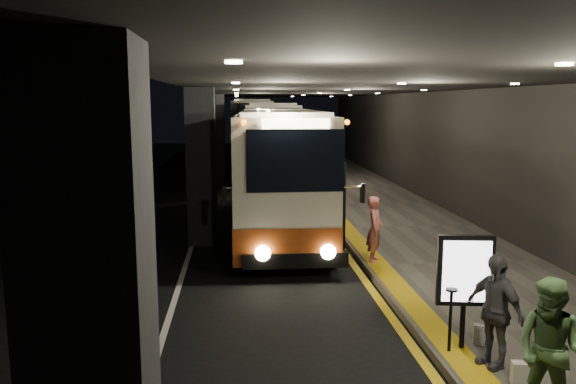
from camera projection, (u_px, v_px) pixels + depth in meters
name	position (u px, v px, depth m)	size (l,w,h in m)	color
ground	(261.00, 286.00, 12.28)	(90.00, 90.00, 0.00)	black
lane_line_white	(195.00, 235.00, 17.04)	(0.12, 50.00, 0.01)	silver
kerb_stripe_yellow	(330.00, 232.00, 17.41)	(0.18, 50.00, 0.01)	gold
sidewalk	(406.00, 228.00, 17.61)	(4.50, 50.00, 0.15)	#514C44
tactile_strip	(346.00, 227.00, 17.43)	(0.50, 50.00, 0.01)	gold
terminal_wall	(480.00, 135.00, 17.34)	(0.10, 50.00, 6.00)	black
support_columns	(201.00, 167.00, 15.74)	(0.80, 24.80, 4.40)	black
canopy	(337.00, 82.00, 16.70)	(9.00, 50.00, 0.40)	black
coach_main	(277.00, 173.00, 17.86)	(2.76, 11.82, 3.66)	beige
coach_second	(263.00, 141.00, 31.26)	(2.98, 12.36, 3.86)	beige
coach_third	(255.00, 130.00, 41.72)	(3.39, 13.16, 4.10)	beige
passenger_boarding	(375.00, 229.00, 13.54)	(0.59, 0.39, 1.61)	#CA695E
passenger_waiting_green	(551.00, 351.00, 6.69)	(0.87, 0.53, 1.78)	#527D45
passenger_waiting_grey	(494.00, 310.00, 8.14)	(0.99, 0.51, 1.69)	#434347
bag_polka	(482.00, 335.00, 8.95)	(0.27, 0.11, 0.33)	black
bag_plain	(521.00, 374.00, 7.66)	(0.26, 0.15, 0.33)	silver
info_sign	(465.00, 273.00, 8.65)	(0.87, 0.23, 1.82)	black
stanchion_post	(450.00, 321.00, 8.64)	(0.05, 0.05, 1.00)	black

